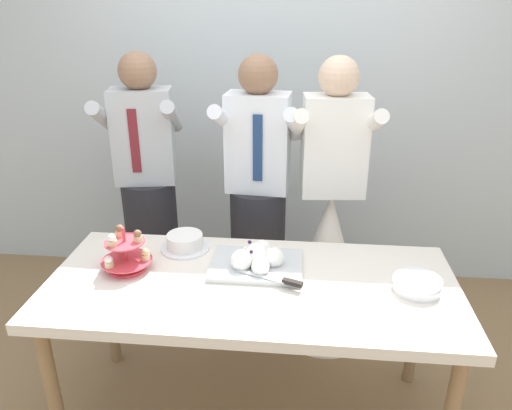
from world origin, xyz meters
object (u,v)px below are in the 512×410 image
Objects in this scene: cupcake_stand at (126,254)px; plate_stack at (417,284)px; main_cake_tray at (257,260)px; person_guest at (150,208)px; person_bride at (328,247)px; round_cake at (185,242)px; person_groom at (258,217)px; dessert_table at (252,295)px.

cupcake_stand reaches higher than plate_stack.
main_cake_tray is 1.00m from person_guest.
round_cake is at bearing -148.16° from person_bride.
cupcake_stand is 0.14× the size of person_groom.
person_guest reaches higher than main_cake_tray.
person_guest is at bearing 136.10° from main_cake_tray.
cupcake_stand is 0.14× the size of person_guest.
cupcake_stand reaches higher than main_cake_tray.
dessert_table is 4.21× the size of main_cake_tray.
plate_stack is at bearing -9.39° from main_cake_tray.
plate_stack is 1.63m from person_guest.
person_bride is (-0.34, 0.72, -0.22)m from plate_stack.
dessert_table is 1.08× the size of person_bride.
main_cake_tray is 0.74m from person_bride.
main_cake_tray reaches higher than round_cake.
cupcake_stand reaches higher than dessert_table.
person_groom is 1.00× the size of person_guest.
cupcake_stand is 0.60m from main_cake_tray.
plate_stack is (0.69, -0.11, -0.01)m from main_cake_tray.
dessert_table is at bearing -4.80° from cupcake_stand.
dessert_table is 0.74m from person_groom.
cupcake_stand is at bearing -127.80° from person_groom.
person_groom reaches higher than round_cake.
main_cake_tray is (0.01, 0.12, 0.12)m from dessert_table.
main_cake_tray is 0.26× the size of person_groom.
cupcake_stand is 0.96× the size of round_cake.
person_groom is at bearing 52.20° from cupcake_stand.
round_cake is 0.65m from person_guest.
main_cake_tray is 0.70m from plate_stack.
person_bride is 1.09m from person_guest.
person_bride is (0.73, 0.45, -0.23)m from round_cake.
round_cake is at bearing -123.71° from person_groom.
round_cake is at bearing 166.12° from plate_stack.
person_groom is at bearing 135.38° from plate_stack.
person_bride is 1.00× the size of person_guest.
person_groom is at bearing 95.06° from main_cake_tray.
main_cake_tray is 0.40m from round_cake.
person_guest is at bearing 150.23° from plate_stack.
dessert_table is 7.50× the size of round_cake.
person_bride reaches higher than cupcake_stand.
person_guest is (-0.13, 0.76, -0.11)m from cupcake_stand.
person_bride reaches higher than dessert_table.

